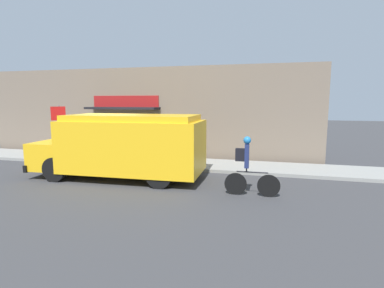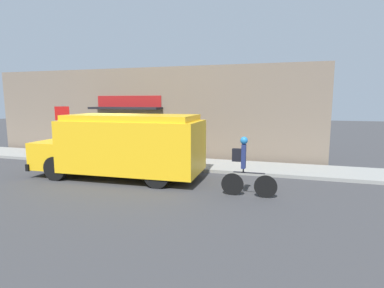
# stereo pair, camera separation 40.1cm
# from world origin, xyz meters

# --- Properties ---
(ground_plane) EXTENTS (70.00, 70.00, 0.00)m
(ground_plane) POSITION_xyz_m (0.00, 0.00, 0.00)
(ground_plane) COLOR #38383A
(sidewalk) EXTENTS (28.00, 2.12, 0.12)m
(sidewalk) POSITION_xyz_m (0.00, 1.06, 0.06)
(sidewalk) COLOR gray
(sidewalk) RESTS_ON ground_plane
(storefront) EXTENTS (16.79, 0.97, 4.24)m
(storefront) POSITION_xyz_m (-0.02, 2.47, 2.13)
(storefront) COLOR #756656
(storefront) RESTS_ON ground_plane
(school_bus) EXTENTS (6.02, 2.66, 2.22)m
(school_bus) POSITION_xyz_m (1.27, -1.53, 1.16)
(school_bus) COLOR yellow
(school_bus) RESTS_ON ground_plane
(cyclist) EXTENTS (1.56, 0.21, 1.70)m
(cyclist) POSITION_xyz_m (5.56, -2.42, 0.83)
(cyclist) COLOR black
(cyclist) RESTS_ON ground_plane
(stop_sign_post) EXTENTS (0.45, 0.45, 2.37)m
(stop_sign_post) POSITION_xyz_m (-2.85, 0.39, 1.71)
(stop_sign_post) COLOR slate
(stop_sign_post) RESTS_ON sidewalk
(trash_bin) EXTENTS (0.50, 0.50, 0.76)m
(trash_bin) POSITION_xyz_m (-0.61, 1.26, 0.51)
(trash_bin) COLOR slate
(trash_bin) RESTS_ON sidewalk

